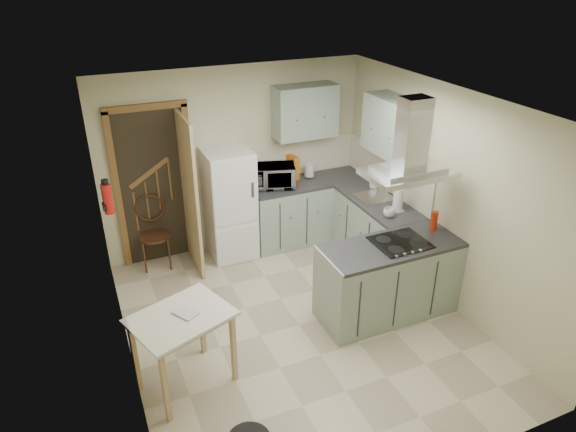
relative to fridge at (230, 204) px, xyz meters
name	(u,v)px	position (x,y,z in m)	size (l,w,h in m)	color
floor	(299,325)	(0.20, -1.80, -0.75)	(4.20, 4.20, 0.00)	#C5B699
ceiling	(302,104)	(0.20, -1.80, 1.75)	(4.20, 4.20, 0.00)	silver
back_wall	(235,160)	(0.20, 0.30, 0.50)	(3.60, 3.60, 0.00)	beige
left_wall	(116,265)	(-1.60, -1.80, 0.50)	(4.20, 4.20, 0.00)	beige
right_wall	(444,197)	(2.00, -1.80, 0.50)	(4.20, 4.20, 0.00)	beige
doorway	(155,187)	(-0.90, 0.27, 0.30)	(1.10, 0.12, 2.10)	brown
fridge	(230,204)	(0.00, 0.00, 0.00)	(0.60, 0.60, 1.50)	white
counter_back	(289,213)	(0.86, 0.00, -0.30)	(1.08, 0.60, 0.90)	#9EB2A0
counter_right	(365,222)	(1.70, -0.68, -0.30)	(0.60, 1.95, 0.90)	#9EB2A0
splashback	(300,157)	(1.16, 0.29, 0.40)	(1.68, 0.02, 0.50)	beige
wall_cabinet_back	(305,111)	(1.15, 0.12, 1.10)	(0.85, 0.35, 0.70)	#9EB2A0
wall_cabinet_right	(393,127)	(1.82, -0.95, 1.10)	(0.35, 0.90, 0.70)	#9EB2A0
peninsula	(389,279)	(1.22, -1.98, -0.30)	(1.55, 0.65, 0.90)	#9EB2A0
hob	(400,242)	(1.32, -1.98, 0.16)	(0.58, 0.50, 0.01)	black
extractor_hood	(408,173)	(1.32, -1.98, 0.97)	(0.90, 0.55, 0.10)	silver
sink	(374,197)	(1.70, -0.85, 0.16)	(0.45, 0.40, 0.01)	silver
fire_extinguisher	(108,199)	(-1.54, -0.90, 0.75)	(0.10, 0.10, 0.32)	#B2140F
drop_leaf_table	(185,351)	(-1.15, -2.17, -0.35)	(0.86, 0.65, 0.81)	tan
bentwood_chair	(155,236)	(-1.01, 0.09, -0.31)	(0.39, 0.39, 0.88)	#4E261A
microwave	(274,176)	(0.64, 0.00, 0.30)	(0.54, 0.37, 0.30)	black
kettle	(309,171)	(1.22, 0.10, 0.25)	(0.14, 0.14, 0.20)	silver
cereal_box	(293,167)	(1.00, 0.18, 0.31)	(0.09, 0.22, 0.33)	orange
soap_bottle	(373,181)	(1.85, -0.57, 0.24)	(0.09, 0.09, 0.19)	silver
paper_towel	(398,200)	(1.74, -1.30, 0.30)	(0.12, 0.12, 0.31)	silver
cup	(389,213)	(1.56, -1.40, 0.20)	(0.14, 0.14, 0.11)	silver
red_bottle	(434,221)	(1.84, -1.87, 0.26)	(0.08, 0.08, 0.23)	red
book	(179,313)	(-1.16, -2.19, 0.11)	(0.16, 0.22, 0.10)	#953134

